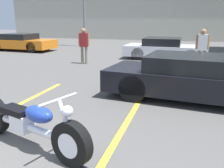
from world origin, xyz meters
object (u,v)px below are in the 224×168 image
(show_car_hood_open, at_px, (196,78))
(parked_car_left_row, at_px, (22,42))
(motorcycle, at_px, (28,124))
(spectator_by_show_car, at_px, (202,46))
(spectator_near_motorcycle, at_px, (84,43))
(parked_car_mid_row, at_px, (165,49))

(show_car_hood_open, distance_m, parked_car_left_row, 13.04)
(motorcycle, height_order, spectator_by_show_car, spectator_by_show_car)
(show_car_hood_open, relative_size, spectator_near_motorcycle, 2.89)
(show_car_hood_open, relative_size, parked_car_mid_row, 1.13)
(motorcycle, bearing_deg, show_car_hood_open, 69.81)
(show_car_hood_open, height_order, spectator_near_motorcycle, show_car_hood_open)
(parked_car_mid_row, relative_size, spectator_near_motorcycle, 2.55)
(motorcycle, distance_m, spectator_by_show_car, 8.02)
(spectator_near_motorcycle, bearing_deg, show_car_hood_open, -40.74)
(parked_car_left_row, bearing_deg, spectator_by_show_car, -14.37)
(parked_car_mid_row, distance_m, spectator_by_show_car, 3.15)
(motorcycle, height_order, show_car_hood_open, show_car_hood_open)
(motorcycle, bearing_deg, parked_car_left_row, 144.00)
(spectator_near_motorcycle, height_order, spectator_by_show_car, spectator_by_show_car)
(parked_car_mid_row, bearing_deg, spectator_by_show_car, -56.59)
(motorcycle, height_order, spectator_near_motorcycle, spectator_near_motorcycle)
(show_car_hood_open, xyz_separation_m, parked_car_mid_row, (-1.35, 6.69, -0.05))
(parked_car_left_row, xyz_separation_m, spectator_near_motorcycle, (5.84, -3.46, 0.41))
(parked_car_mid_row, relative_size, spectator_by_show_car, 2.50)
(spectator_near_motorcycle, bearing_deg, spectator_by_show_car, -0.56)
(motorcycle, height_order, parked_car_mid_row, parked_car_mid_row)
(parked_car_mid_row, distance_m, spectator_near_motorcycle, 4.31)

